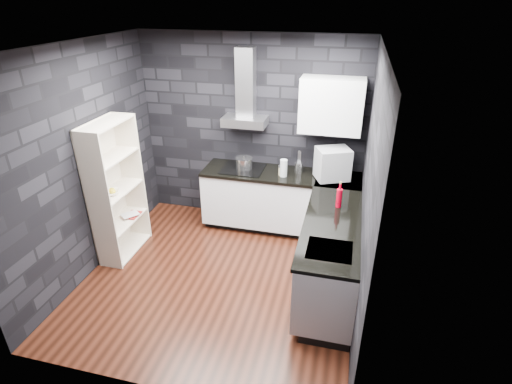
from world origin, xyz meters
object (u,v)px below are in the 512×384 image
at_px(glass_vase, 284,168).
at_px(fruit_bowl, 111,192).
at_px(bookshelf, 117,191).
at_px(storage_jar, 282,171).
at_px(appliance_garage, 333,164).
at_px(pot, 244,163).
at_px(utensil_crock, 299,168).
at_px(red_bottle, 339,198).

relative_size(glass_vase, fruit_bowl, 1.13).
bearing_deg(bookshelf, storage_jar, 41.12).
distance_m(glass_vase, appliance_garage, 0.65).
height_order(pot, bookshelf, bookshelf).
bearing_deg(fruit_bowl, appliance_garage, 23.30).
bearing_deg(pot, utensil_crock, 4.28).
bearing_deg(utensil_crock, fruit_bowl, -150.01).
bearing_deg(pot, bookshelf, -142.42).
xyz_separation_m(glass_vase, bookshelf, (-1.97, -0.95, -0.12)).
bearing_deg(appliance_garage, glass_vase, 160.79).
relative_size(glass_vase, appliance_garage, 0.57).
bearing_deg(storage_jar, utensil_crock, 33.48).
xyz_separation_m(storage_jar, red_bottle, (0.81, -0.73, 0.05)).
xyz_separation_m(storage_jar, fruit_bowl, (-1.94, -1.10, -0.02)).
distance_m(red_bottle, fruit_bowl, 2.78).
height_order(storage_jar, fruit_bowl, storage_jar).
xyz_separation_m(glass_vase, storage_jar, (-0.03, 0.03, -0.06)).
bearing_deg(glass_vase, bookshelf, -154.25).
bearing_deg(pot, appliance_garage, -2.78).
relative_size(storage_jar, fruit_bowl, 0.56).
bearing_deg(storage_jar, fruit_bowl, -150.40).
height_order(pot, utensil_crock, pot).
distance_m(pot, fruit_bowl, 1.82).
xyz_separation_m(utensil_crock, red_bottle, (0.60, -0.87, 0.04)).
relative_size(storage_jar, utensil_crock, 0.83).
height_order(appliance_garage, fruit_bowl, appliance_garage).
distance_m(storage_jar, utensil_crock, 0.25).
relative_size(glass_vase, bookshelf, 0.13).
height_order(pot, fruit_bowl, pot).
xyz_separation_m(utensil_crock, appliance_garage, (0.46, -0.12, 0.15)).
bearing_deg(glass_vase, storage_jar, 128.23).
height_order(glass_vase, appliance_garage, appliance_garage).
relative_size(appliance_garage, fruit_bowl, 1.98).
bearing_deg(fruit_bowl, utensil_crock, 29.99).
relative_size(pot, appliance_garage, 0.56).
bearing_deg(glass_vase, utensil_crock, 43.27).
height_order(pot, appliance_garage, appliance_garage).
relative_size(pot, bookshelf, 0.13).
bearing_deg(red_bottle, glass_vase, 138.20).
height_order(bookshelf, fruit_bowl, bookshelf).
relative_size(bookshelf, fruit_bowl, 8.55).
bearing_deg(pot, storage_jar, -8.19).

